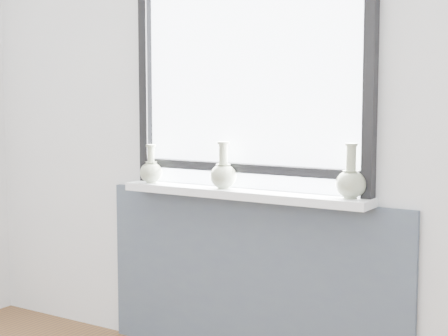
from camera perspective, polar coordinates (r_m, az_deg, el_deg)
The scene contains 7 objects.
back_wall at distance 3.40m, azimuth 2.35°, elevation 5.08°, with size 3.60×0.02×2.60m, color silver.
apron_panel at distance 3.49m, azimuth 2.04°, elevation -9.34°, with size 1.70×0.03×0.86m, color #44515D.
windowsill at distance 3.34m, azimuth 1.46°, elevation -2.15°, with size 1.32×0.18×0.04m, color white.
window at distance 3.37m, azimuth 2.04°, elevation 7.48°, with size 1.30×0.06×1.05m.
vase_a at distance 3.62m, azimuth -6.08°, elevation -0.21°, with size 0.12×0.12×0.20m.
vase_b at distance 3.37m, azimuth -0.06°, elevation -0.45°, with size 0.13×0.13×0.23m.
vase_c at distance 3.09m, azimuth 10.49°, elevation -1.06°, with size 0.14×0.14×0.25m.
Camera 1 is at (1.69, -1.14, 1.35)m, focal length 55.00 mm.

